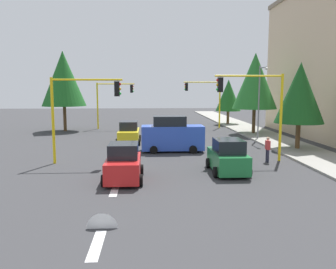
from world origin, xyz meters
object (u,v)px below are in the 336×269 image
Objects in this scene: tree_roadside_mid at (255,81)px; pedestrian_crossing at (268,149)px; traffic_signal_far_right at (112,96)px; traffic_signal_near_left at (255,100)px; street_lamp_curbside at (260,94)px; car_green at (228,157)px; tree_roadside_near at (300,93)px; car_yellow at (129,133)px; car_red at (124,164)px; delivery_van_blue at (172,135)px; traffic_signal_far_left at (206,95)px; traffic_signal_near_right at (81,103)px; tree_opposite_side at (63,79)px; tree_roadside_far at (228,95)px.

pedestrian_crossing is at bearing -13.52° from tree_roadside_mid.
traffic_signal_near_left is (20.00, 11.41, 0.16)m from traffic_signal_far_right.
street_lamp_curbside reaches higher than car_green.
tree_roadside_near is 4.07× the size of pedestrian_crossing.
car_yellow is 1.12× the size of car_red.
street_lamp_curbside is 1.46× the size of delivery_van_blue.
car_green is at bearing 21.25° from delivery_van_blue.
street_lamp_curbside is 4.66m from tree_roadside_mid.
traffic_signal_far_left is 1.42× the size of car_yellow.
car_green is (7.10, -7.26, -3.63)m from tree_roadside_near.
tree_roadside_mid is at bearing 163.01° from traffic_signal_near_left.
traffic_signal_near_left is at bearing 29.70° from traffic_signal_far_right.
street_lamp_curbside is at bearing 139.90° from car_red.
tree_roadside_near is at bearing 122.83° from car_red.
car_green is at bearing -45.63° from tree_roadside_near.
traffic_signal_near_right is 3.28× the size of pedestrian_crossing.
tree_roadside_mid is 10.08m from tree_roadside_near.
traffic_signal_far_left is at bearing -163.37° from tree_roadside_near.
tree_roadside_near is at bearing 2.86° from tree_roadside_mid.
tree_roadside_mid reaches higher than car_yellow.
car_red is at bearing -20.44° from delivery_van_blue.
street_lamp_curbside is 4.12× the size of pedestrian_crossing.
tree_opposite_side reaches higher than pedestrian_crossing.
traffic_signal_far_left is at bearing 90.00° from traffic_signal_far_right.
traffic_signal_far_left is (0.00, 11.41, 0.15)m from traffic_signal_far_right.
tree_roadside_far is at bearing 136.63° from traffic_signal_far_left.
street_lamp_curbside is 10.81m from delivery_van_blue.
traffic_signal_far_right is at bearing -134.67° from tree_roadside_near.
traffic_signal_far_left is 0.64× the size of tree_opposite_side.
tree_roadside_mid is at bearing 166.48° from pedestrian_crossing.
traffic_signal_far_left is 23.45m from car_green.
car_yellow is (1.29, -12.30, -3.45)m from street_lamp_curbside.
pedestrian_crossing is at bearing 43.63° from tree_opposite_side.
car_yellow is (11.68, 2.58, -3.07)m from traffic_signal_far_right.
traffic_signal_near_left reaches higher than traffic_signal_far_left.
street_lamp_curbside reaches higher than traffic_signal_far_left.
car_green is at bearing -13.00° from tree_roadside_far.
car_yellow is 13.00m from pedestrian_crossing.
delivery_van_blue is (20.00, -9.02, -2.72)m from tree_roadside_far.
traffic_signal_far_right reaches higher than car_yellow.
tree_opposite_side reaches higher than tree_roadside_near.
tree_roadside_far is 3.60× the size of pedestrian_crossing.
tree_opposite_side reaches higher than street_lamp_curbside.
delivery_van_blue is (10.00, -9.52, -4.40)m from tree_roadside_mid.
traffic_signal_far_left is 14.99m from car_yellow.
pedestrian_crossing is (-4.11, 9.23, 0.01)m from car_red.
street_lamp_curbside reaches higher than traffic_signal_near_right.
tree_roadside_far is at bearing 156.85° from car_red.
car_yellow is (-8.32, 2.58, -3.05)m from traffic_signal_near_right.
tree_opposite_side is (-8.39, -20.20, 1.67)m from street_lamp_curbside.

